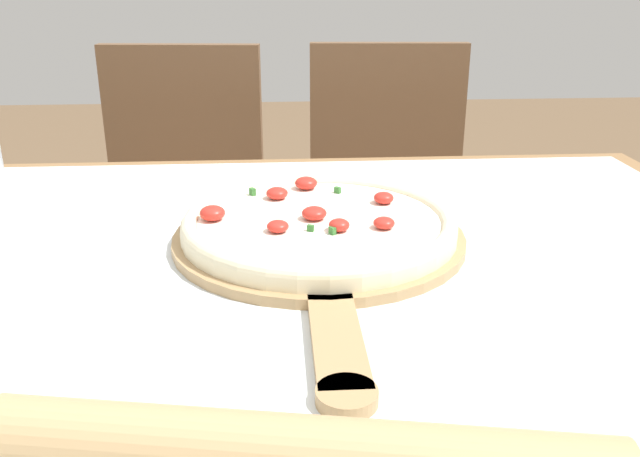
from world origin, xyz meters
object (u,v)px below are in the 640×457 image
chair_left (181,209)px  chair_right (387,204)px  pizza_peel (319,244)px  pizza (318,223)px

chair_left → chair_right: size_ratio=1.00×
pizza_peel → pizza: 0.03m
pizza_peel → chair_left: 0.88m
pizza_peel → pizza: bearing=91.2°
pizza_peel → chair_left: size_ratio=0.60×
chair_left → chair_right: 0.50m
pizza_peel → pizza: size_ratio=1.59×
pizza → chair_right: chair_right is taller
pizza → chair_right: size_ratio=0.37×
chair_left → chair_right: (0.50, 0.00, 0.00)m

